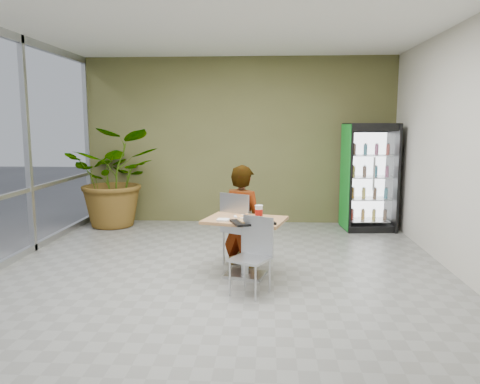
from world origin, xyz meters
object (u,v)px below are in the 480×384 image
seated_woman (242,226)px  potted_plant (116,178)px  dining_table (245,235)px  beverage_fridge (369,177)px  cafeteria_tray (253,222)px  chair_near (254,249)px  chair_far (239,223)px  soda_cup (259,212)px

seated_woman → potted_plant: (-2.52, 2.32, 0.38)m
dining_table → beverage_fridge: size_ratio=0.57×
dining_table → cafeteria_tray: 0.36m
dining_table → chair_near: size_ratio=1.27×
potted_plant → chair_far: bearing=-43.7°
chair_near → potted_plant: potted_plant is taller
cafeteria_tray → chair_near: bearing=-84.9°
seated_woman → beverage_fridge: beverage_fridge is taller
beverage_fridge → seated_woman: bearing=-138.4°
dining_table → cafeteria_tray: (0.11, -0.26, 0.23)m
chair_near → seated_woman: size_ratio=0.52×
chair_far → cafeteria_tray: chair_far is taller
chair_far → potted_plant: bearing=-15.3°
dining_table → chair_far: chair_far is taller
chair_near → cafeteria_tray: 0.39m
chair_far → potted_plant: size_ratio=0.54×
dining_table → cafeteria_tray: size_ratio=2.32×
soda_cup → cafeteria_tray: bearing=-105.3°
dining_table → seated_woman: bearing=96.8°
beverage_fridge → cafeteria_tray: bearing=-128.2°
seated_woman → potted_plant: size_ratio=0.91×
chair_far → chair_near: bearing=131.8°
chair_near → soda_cup: soda_cup is taller
seated_woman → soda_cup: size_ratio=9.60×
chair_far → potted_plant: potted_plant is taller
potted_plant → seated_woman: bearing=-42.6°
dining_table → seated_woman: (-0.06, 0.51, 0.01)m
dining_table → soda_cup: bearing=-4.8°
dining_table → seated_woman: 0.51m
cafeteria_tray → beverage_fridge: size_ratio=0.25×
chair_far → beverage_fridge: beverage_fridge is taller
dining_table → potted_plant: (-2.59, 2.83, 0.39)m
soda_cup → chair_near: bearing=-94.3°
seated_woman → cafeteria_tray: seated_woman is taller
dining_table → cafeteria_tray: cafeteria_tray is taller
seated_woman → chair_far: bearing=69.0°
potted_plant → cafeteria_tray: bearing=-49.0°
chair_near → beverage_fridge: beverage_fridge is taller
chair_near → soda_cup: 0.64m
seated_woman → potted_plant: 3.45m
seated_woman → beverage_fridge: (2.18, 2.31, 0.43)m
beverage_fridge → potted_plant: bearing=174.8°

